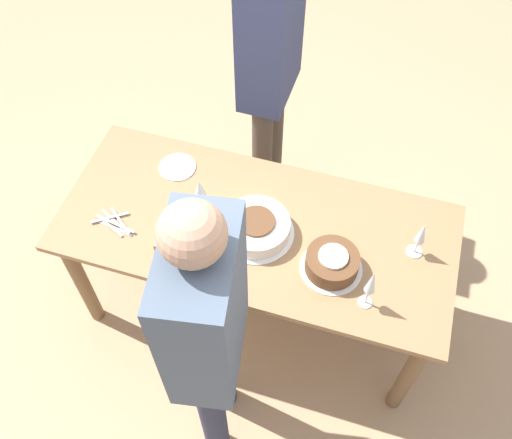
{
  "coord_description": "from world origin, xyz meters",
  "views": [
    {
      "loc": [
        0.42,
        -1.37,
        2.8
      ],
      "look_at": [
        0.0,
        0.0,
        0.8
      ],
      "focal_mm": 40.0,
      "sensor_mm": 36.0,
      "label": 1
    }
  ],
  "objects_px": {
    "cake_front_chocolate": "(332,263)",
    "wine_glass_near": "(371,283)",
    "person_cutting": "(208,329)",
    "cake_center_white": "(256,227)",
    "wine_glass_extra": "(200,190)",
    "wine_glass_far": "(421,235)",
    "person_watching": "(270,56)"
  },
  "relations": [
    {
      "from": "wine_glass_extra",
      "to": "person_watching",
      "type": "distance_m",
      "value": 0.76
    },
    {
      "from": "wine_glass_far",
      "to": "person_cutting",
      "type": "xyz_separation_m",
      "value": [
        -0.66,
        -0.71,
        0.14
      ]
    },
    {
      "from": "cake_center_white",
      "to": "person_watching",
      "type": "height_order",
      "value": "person_watching"
    },
    {
      "from": "wine_glass_near",
      "to": "wine_glass_extra",
      "type": "relative_size",
      "value": 1.27
    },
    {
      "from": "person_cutting",
      "to": "person_watching",
      "type": "height_order",
      "value": "person_watching"
    },
    {
      "from": "cake_center_white",
      "to": "cake_front_chocolate",
      "type": "xyz_separation_m",
      "value": [
        0.35,
        -0.08,
        0.0
      ]
    },
    {
      "from": "cake_front_chocolate",
      "to": "wine_glass_extra",
      "type": "relative_size",
      "value": 1.41
    },
    {
      "from": "cake_center_white",
      "to": "wine_glass_far",
      "type": "relative_size",
      "value": 1.66
    },
    {
      "from": "wine_glass_near",
      "to": "person_cutting",
      "type": "distance_m",
      "value": 0.66
    },
    {
      "from": "person_watching",
      "to": "wine_glass_extra",
      "type": "bearing_deg",
      "value": -6.96
    },
    {
      "from": "cake_center_white",
      "to": "wine_glass_extra",
      "type": "relative_size",
      "value": 1.79
    },
    {
      "from": "wine_glass_far",
      "to": "wine_glass_extra",
      "type": "bearing_deg",
      "value": -177.46
    },
    {
      "from": "cake_front_chocolate",
      "to": "wine_glass_near",
      "type": "distance_m",
      "value": 0.23
    },
    {
      "from": "cake_center_white",
      "to": "wine_glass_near",
      "type": "xyz_separation_m",
      "value": [
        0.52,
        -0.2,
        0.12
      ]
    },
    {
      "from": "wine_glass_near",
      "to": "wine_glass_extra",
      "type": "xyz_separation_m",
      "value": [
        -0.79,
        0.26,
        -0.03
      ]
    },
    {
      "from": "wine_glass_near",
      "to": "person_watching",
      "type": "xyz_separation_m",
      "value": [
        -0.69,
        0.99,
        0.15
      ]
    },
    {
      "from": "wine_glass_far",
      "to": "wine_glass_extra",
      "type": "relative_size",
      "value": 1.08
    },
    {
      "from": "cake_front_chocolate",
      "to": "cake_center_white",
      "type": "bearing_deg",
      "value": 166.97
    },
    {
      "from": "cake_front_chocolate",
      "to": "wine_glass_far",
      "type": "height_order",
      "value": "wine_glass_far"
    },
    {
      "from": "cake_front_chocolate",
      "to": "person_watching",
      "type": "bearing_deg",
      "value": 121.03
    },
    {
      "from": "wine_glass_extra",
      "to": "wine_glass_far",
      "type": "bearing_deg",
      "value": 2.54
    },
    {
      "from": "wine_glass_near",
      "to": "wine_glass_extra",
      "type": "height_order",
      "value": "wine_glass_near"
    },
    {
      "from": "cake_front_chocolate",
      "to": "person_cutting",
      "type": "height_order",
      "value": "person_cutting"
    },
    {
      "from": "wine_glass_near",
      "to": "wine_glass_far",
      "type": "bearing_deg",
      "value": 62.56
    },
    {
      "from": "cake_center_white",
      "to": "wine_glass_extra",
      "type": "distance_m",
      "value": 0.29
    },
    {
      "from": "wine_glass_near",
      "to": "person_cutting",
      "type": "relative_size",
      "value": 0.14
    },
    {
      "from": "cake_front_chocolate",
      "to": "wine_glass_near",
      "type": "height_order",
      "value": "wine_glass_near"
    },
    {
      "from": "wine_glass_near",
      "to": "cake_front_chocolate",
      "type": "bearing_deg",
      "value": 145.23
    },
    {
      "from": "wine_glass_far",
      "to": "cake_center_white",
      "type": "bearing_deg",
      "value": -171.32
    },
    {
      "from": "cake_center_white",
      "to": "cake_front_chocolate",
      "type": "distance_m",
      "value": 0.36
    },
    {
      "from": "wine_glass_near",
      "to": "person_cutting",
      "type": "height_order",
      "value": "person_cutting"
    },
    {
      "from": "wine_glass_extra",
      "to": "person_watching",
      "type": "height_order",
      "value": "person_watching"
    }
  ]
}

